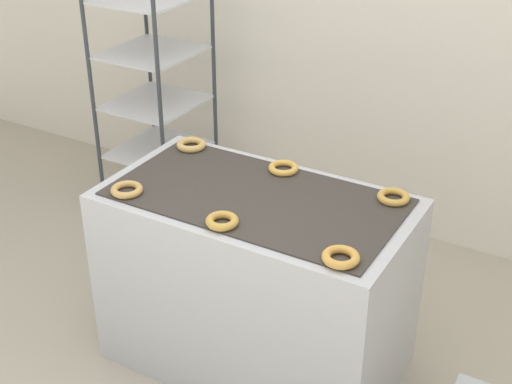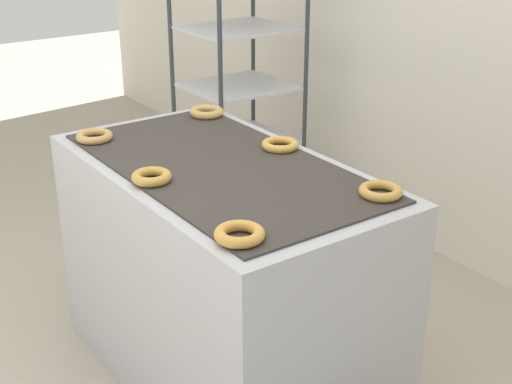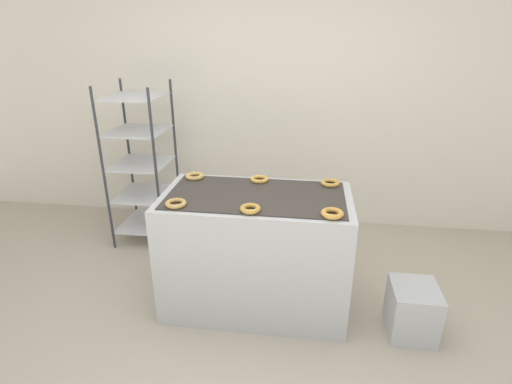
{
  "view_description": "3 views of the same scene",
  "coord_description": "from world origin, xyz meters",
  "views": [
    {
      "loc": [
        1.32,
        -1.67,
        2.36
      ],
      "look_at": [
        0.0,
        0.61,
        0.92
      ],
      "focal_mm": 50.0,
      "sensor_mm": 36.0,
      "label": 1
    },
    {
      "loc": [
        1.95,
        -0.62,
        1.78
      ],
      "look_at": [
        0.0,
        0.76,
        0.76
      ],
      "focal_mm": 50.0,
      "sensor_mm": 36.0,
      "label": 2
    },
    {
      "loc": [
        0.34,
        -1.91,
        1.98
      ],
      "look_at": [
        0.0,
        0.61,
        0.92
      ],
      "focal_mm": 28.0,
      "sensor_mm": 36.0,
      "label": 3
    }
  ],
  "objects": [
    {
      "name": "donut_far_right",
      "position": [
        0.52,
        0.87,
        0.91
      ],
      "size": [
        0.14,
        0.14,
        0.03
      ],
      "primitive_type": "torus",
      "color": "gold",
      "rests_on": "fryer_machine"
    },
    {
      "name": "fryer_machine",
      "position": [
        0.0,
        0.61,
        0.45
      ],
      "size": [
        1.33,
        0.73,
        0.9
      ],
      "color": "#B7BABF",
      "rests_on": "ground_plane"
    },
    {
      "name": "donut_far_left",
      "position": [
        -0.51,
        0.87,
        0.92
      ],
      "size": [
        0.14,
        0.14,
        0.03
      ],
      "primitive_type": "torus",
      "color": "tan",
      "rests_on": "fryer_machine"
    },
    {
      "name": "donut_near_left",
      "position": [
        -0.49,
        0.36,
        0.91
      ],
      "size": [
        0.14,
        0.14,
        0.03
      ],
      "primitive_type": "torus",
      "color": "tan",
      "rests_on": "fryer_machine"
    },
    {
      "name": "donut_near_center",
      "position": [
        -0.0,
        0.35,
        0.92
      ],
      "size": [
        0.13,
        0.13,
        0.03
      ],
      "primitive_type": "torus",
      "color": "gold",
      "rests_on": "fryer_machine"
    },
    {
      "name": "donut_far_center",
      "position": [
        -0.01,
        0.88,
        0.91
      ],
      "size": [
        0.14,
        0.14,
        0.03
      ],
      "primitive_type": "torus",
      "color": "gold",
      "rests_on": "fryer_machine"
    },
    {
      "name": "donut_near_right",
      "position": [
        0.51,
        0.35,
        0.92
      ],
      "size": [
        0.14,
        0.14,
        0.03
      ],
      "primitive_type": "torus",
      "color": "gold",
      "rests_on": "fryer_machine"
    },
    {
      "name": "baking_rack_cart",
      "position": [
        -1.22,
        1.51,
        0.77
      ],
      "size": [
        0.52,
        0.57,
        1.52
      ],
      "color": "#33383D",
      "rests_on": "ground_plane"
    }
  ]
}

